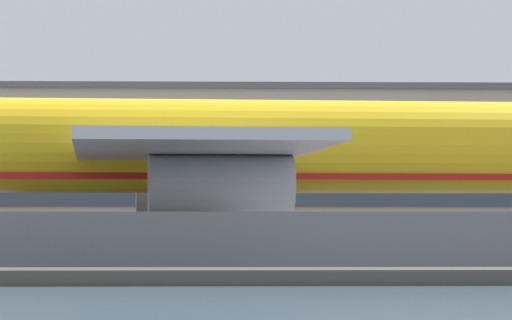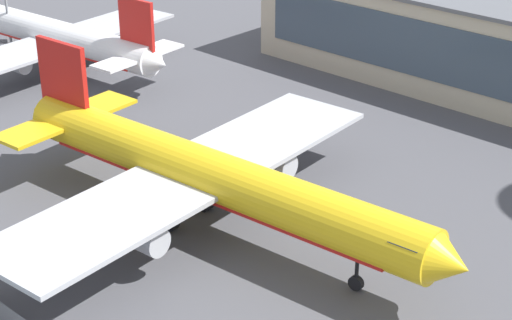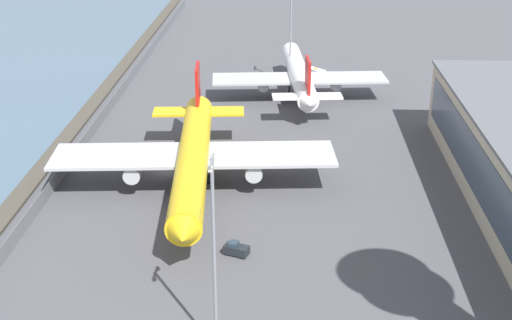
# 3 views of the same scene
# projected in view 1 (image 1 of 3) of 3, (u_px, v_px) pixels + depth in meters

# --- Properties ---
(ground_plane) EXTENTS (500.00, 500.00, 0.00)m
(ground_plane) POSITION_uv_depth(u_px,v_px,m) (69.00, 265.00, 68.64)
(ground_plane) COLOR #4C4C51
(shoreline_seawall) EXTENTS (320.00, 3.00, 0.50)m
(shoreline_seawall) POSITION_uv_depth(u_px,v_px,m) (11.00, 277.00, 48.18)
(shoreline_seawall) COLOR #474238
(shoreline_seawall) RESTS_ON ground
(perimeter_fence) EXTENTS (280.00, 0.10, 2.37)m
(perimeter_fence) POSITION_uv_depth(u_px,v_px,m) (27.00, 245.00, 52.71)
(perimeter_fence) COLOR slate
(perimeter_fence) RESTS_ON ground
(cargo_jet_yellow) EXTENTS (50.99, 44.01, 14.49)m
(cargo_jet_yellow) POSITION_uv_depth(u_px,v_px,m) (208.00, 150.00, 74.59)
(cargo_jet_yellow) COLOR yellow
(cargo_jet_yellow) RESTS_ON ground
(terminal_building) EXTENTS (73.19, 18.13, 12.70)m
(terminal_building) POSITION_uv_depth(u_px,v_px,m) (273.00, 167.00, 124.60)
(terminal_building) COLOR #BCB299
(terminal_building) RESTS_ON ground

